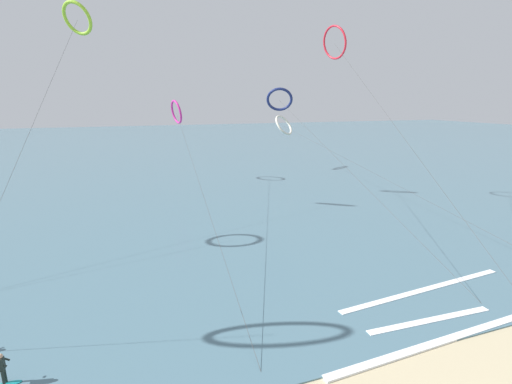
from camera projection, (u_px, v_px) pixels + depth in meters
name	position (u px, v px, depth m)	size (l,w,h in m)	color
sea_water	(160.00, 146.00, 110.23)	(400.00, 200.00, 0.08)	slate
surfer_teal	(3.00, 372.00, 17.46)	(1.40, 0.59, 1.70)	teal
kite_lime	(77.00, 18.00, 39.35)	(9.92, 20.32, 23.43)	#8CC62D
kite_navy	(280.00, 100.00, 49.56)	(4.07, 33.08, 14.99)	navy
kite_crimson	(335.00, 43.00, 45.09)	(2.40, 30.32, 22.09)	red
kite_ivory	(284.00, 125.00, 71.12)	(5.27, 54.40, 10.62)	silver
kite_magenta	(176.00, 112.00, 59.76)	(3.90, 49.50, 13.42)	#CC288E
wave_crest_near	(453.00, 338.00, 21.19)	(17.16, 0.50, 0.12)	white
wave_crest_mid	(430.00, 321.00, 22.83)	(8.83, 0.50, 0.12)	white
wave_crest_far	(425.00, 290.00, 26.53)	(14.75, 0.50, 0.12)	white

